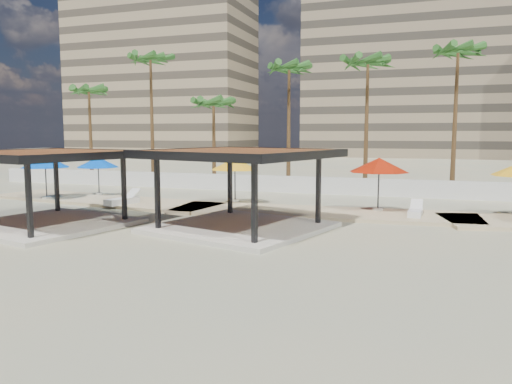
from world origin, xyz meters
TOP-DOWN VIEW (x-y plane):
  - ground at (0.00, 0.00)m, footprint 200.00×200.00m
  - promenade at (2.00, 7.67)m, footprint 44.45×7.97m
  - boundary_wall at (0.00, 16.00)m, footprint 56.00×0.30m
  - building_west at (-42.00, 68.00)m, footprint 34.00×16.00m
  - building_mid at (4.00, 78.00)m, footprint 38.00×16.00m
  - pavilion_central at (-0.46, 1.71)m, footprint 8.70×8.70m
  - pavilion_west at (-9.24, -0.50)m, footprint 8.20×8.20m
  - umbrella_a at (-15.43, 6.46)m, footprint 3.73×3.73m
  - umbrella_b at (-3.67, 9.20)m, footprint 3.18×3.18m
  - umbrella_c at (4.91, 8.30)m, footprint 3.50×3.50m
  - umbrella_f at (-13.51, 9.20)m, footprint 3.65×3.65m
  - lounger_a at (-9.40, 5.85)m, footprint 1.28×2.34m
  - lounger_b at (6.86, 7.22)m, footprint 0.71×1.94m
  - palm_a at (-21.00, 18.30)m, footprint 3.00×3.00m
  - palm_b at (-15.00, 18.70)m, footprint 3.00×3.00m
  - palm_c at (-9.00, 18.10)m, footprint 3.00×3.00m
  - palm_d at (-3.00, 18.90)m, footprint 3.00×3.00m
  - palm_e at (3.00, 18.40)m, footprint 3.00×3.00m
  - palm_f at (9.00, 18.60)m, footprint 3.00×3.00m

SIDE VIEW (x-z plane):
  - ground at x=0.00m, z-range 0.00..0.00m
  - promenade at x=2.00m, z-range -0.06..0.18m
  - lounger_b at x=6.86m, z-range -0.01..0.72m
  - lounger_a at x=-9.40m, z-range -0.04..0.81m
  - boundary_wall at x=0.00m, z-range 0.00..1.20m
  - pavilion_west at x=-9.24m, z-range 0.34..3.83m
  - pavilion_central at x=-0.46m, z-range 0.35..3.93m
  - umbrella_f at x=-13.51m, z-range 1.09..3.63m
  - umbrella_b at x=-3.67m, z-range 1.13..3.77m
  - umbrella_a at x=-15.43m, z-range 1.15..3.86m
  - umbrella_c at x=4.91m, z-range 1.20..4.02m
  - palm_c at x=-9.00m, z-range 2.69..10.19m
  - palm_a at x=-21.00m, z-range 3.28..12.10m
  - palm_d at x=-3.00m, z-range 3.83..13.91m
  - palm_e at x=3.00m, z-range 3.87..14.06m
  - palm_f at x=9.00m, z-range 4.10..14.80m
  - palm_b at x=-15.00m, z-range 4.36..15.66m
  - building_mid at x=4.00m, z-range -0.93..29.47m
  - building_west at x=-42.00m, z-range -0.93..31.47m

